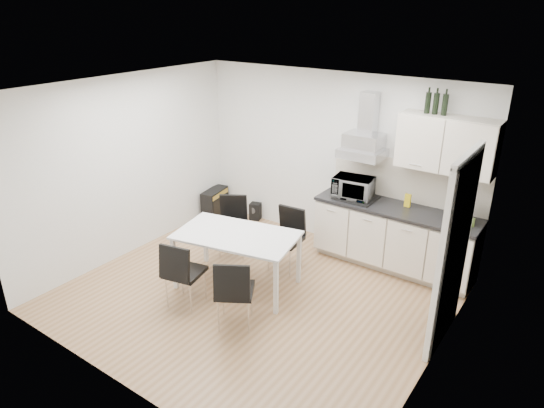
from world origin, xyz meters
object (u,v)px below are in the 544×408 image
Objects in this scene: kitchenette at (400,213)px; floor_speaker at (255,211)px; chair_far_left at (232,227)px; chair_far_right at (285,241)px; dining_table at (237,239)px; chair_near_left at (185,273)px; chair_near_right at (235,291)px; guitar_amp at (215,202)px.

kitchenette is 8.54× the size of floor_speaker.
kitchenette is 2.69m from floor_speaker.
chair_far_right is at bearing 154.33° from chair_far_left.
chair_far_right is (-1.24, -0.94, -0.39)m from kitchenette.
dining_table is (-1.51, -1.66, -0.15)m from kitchenette.
dining_table is at bearing 58.56° from chair_near_left.
guitar_amp is (-2.29, 2.24, -0.21)m from chair_near_right.
chair_far_right is 2.24m from guitar_amp.
guitar_amp is at bearing -175.77° from floor_speaker.
floor_speaker is (-2.59, 0.17, -0.68)m from kitchenette.
chair_far_left and chair_far_right have the same top height.
chair_near_right is 2.98× the size of floor_speaker.
guitar_amp is at bearing 111.84° from chair_near_left.
chair_near_left and chair_near_right have the same top height.
guitar_amp is at bearing 104.11° from chair_near_right.
chair_near_left is at bearing -120.91° from dining_table.
dining_table is 0.87m from chair_near_right.
chair_far_right is 2.98× the size of floor_speaker.
kitchenette is 2.25m from dining_table.
chair_far_left is at bearing 1.06° from chair_far_right.
chair_far_left is at bearing 98.99° from chair_near_right.
chair_far_right is (0.87, 0.09, 0.00)m from chair_far_left.
dining_table is at bearing -51.61° from guitar_amp.
chair_near_right is (-1.01, -2.33, -0.39)m from kitchenette.
chair_near_left is (-1.76, -2.36, -0.39)m from kitchenette.
dining_table is 2.42m from guitar_amp.
chair_near_left is at bearing -126.72° from kitchenette.
floor_speaker is (-0.83, 2.53, -0.29)m from chair_near_left.
kitchenette is at bearing 41.11° from chair_near_left.
chair_far_left is at bearing -154.03° from kitchenette.
chair_far_right is 1.48× the size of guitar_amp.
floor_speaker is at bearing 109.00° from dining_table.
dining_table is 1.90× the size of chair_far_right.
chair_far_left is 1.00× the size of chair_far_right.
chair_far_left is 0.88m from chair_far_right.
dining_table is 2.82× the size of guitar_amp.
guitar_amp is at bearing -69.93° from chair_far_left.
dining_table is 1.90× the size of chair_far_left.
chair_near_right is (0.75, 0.03, 0.00)m from chair_near_left.
chair_near_right reaches higher than dining_table.
chair_near_left is at bearing -87.10° from floor_speaker.
kitchenette is at bearing -147.30° from chair_far_right.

